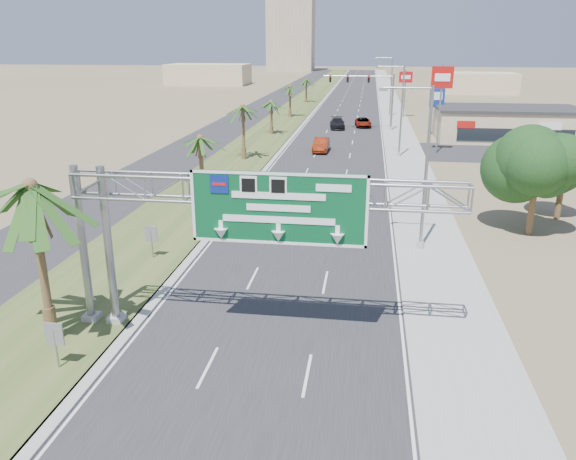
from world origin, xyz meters
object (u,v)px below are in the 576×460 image
Objects in this scene: pole_sign_blue at (437,98)px; pole_sign_red_far at (406,81)px; car_far at (337,123)px; car_right_lane at (363,123)px; store_building at (506,125)px; car_mid_lane at (321,145)px; palm_near at (30,187)px; signal_mast at (378,97)px; sign_gantry at (243,203)px; car_left_lane at (268,184)px; pole_sign_red_near at (442,83)px.

pole_sign_red_far is (-3.19, 19.49, 1.00)m from pole_sign_blue.
car_right_lane is at bearing 25.16° from car_far.
store_building reaches higher than car_mid_lane.
store_building is at bearing 27.58° from car_mid_lane.
car_right_lane is at bearing 79.61° from palm_near.
car_right_lane is 14.84m from pole_sign_red_far.
pole_sign_blue reaches higher than store_building.
car_far is at bearing 88.18° from car_mid_lane.
car_right_lane is (-2.04, 3.29, -4.17)m from signal_mast.
pole_sign_red_far reaches higher than sign_gantry.
palm_near reaches higher than pole_sign_red_far.
palm_near is (-8.14, -1.93, 0.87)m from sign_gantry.
signal_mast is at bearing -106.82° from pole_sign_red_far.
car_mid_lane is at bearing -97.73° from car_far.
sign_gantry is at bearing -103.65° from pole_sign_blue.
car_right_lane is 0.69× the size of pole_sign_blue.
car_right_lane is at bearing 143.00° from pole_sign_blue.
palm_near is 27.49m from car_left_lane.
car_far is 18.55m from pole_sign_red_far.
pole_sign_blue is 0.91× the size of pole_sign_red_far.
pole_sign_red_far is (10.87, 77.39, 0.13)m from sign_gantry.
sign_gantry is 0.93× the size of store_building.
pole_sign_red_far is at bearing 71.85° from car_mid_lane.
pole_sign_red_near is at bearing 73.93° from sign_gantry.
car_far is at bearing 169.90° from signal_mast.
pole_sign_red_near is at bearing 5.03° from car_mid_lane.
car_left_lane is at bearing -97.70° from car_mid_lane.
palm_near is 81.57m from pole_sign_red_far.
pole_sign_red_near is (13.01, 45.16, 1.88)m from sign_gantry.
car_right_lane is at bearing 153.85° from store_building.
pole_sign_blue is (9.87, -7.44, 4.50)m from car_right_lane.
car_mid_lane is at bearing -136.47° from pole_sign_blue.
car_mid_lane is at bearing -108.78° from pole_sign_red_far.
signal_mast is at bearing 77.34° from palm_near.
car_mid_lane is at bearing -175.60° from pole_sign_red_near.
store_building is 9.72m from pole_sign_blue.
car_left_lane is (4.81, 26.35, -6.17)m from palm_near.
sign_gantry is at bearing -86.57° from car_left_lane.
pole_sign_blue is at bearing 58.24° from car_left_lane.
car_right_lane is at bearing 121.81° from signal_mast.
pole_sign_red_far is at bearing 99.29° from pole_sign_blue.
pole_sign_red_near is at bearing -60.12° from car_far.
sign_gantry is 60.77m from store_building.
signal_mast is 8.86m from pole_sign_blue.
sign_gantry reaches higher than car_mid_lane.
sign_gantry is 3.76× the size of car_left_lane.
pole_sign_red_near is (13.44, 1.03, 7.13)m from car_mid_lane.
car_far reaches higher than car_right_lane.
car_mid_lane is (7.70, 46.05, -6.13)m from palm_near.
signal_mast reaches higher than car_mid_lane.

